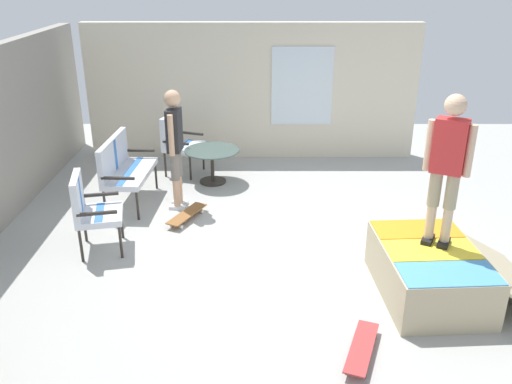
% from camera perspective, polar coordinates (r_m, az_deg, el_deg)
% --- Properties ---
extents(ground_plane, '(12.00, 12.00, 0.10)m').
position_cam_1_polar(ground_plane, '(6.88, 3.57, -6.88)').
color(ground_plane, '#A8A8A3').
extents(house_facade, '(0.23, 6.00, 2.45)m').
position_cam_1_polar(house_facade, '(9.99, -0.33, 10.57)').
color(house_facade, beige).
rests_on(house_facade, ground_plane).
extents(skate_ramp, '(1.55, 1.82, 0.56)m').
position_cam_1_polar(skate_ramp, '(6.24, 18.10, -8.01)').
color(skate_ramp, tan).
rests_on(skate_ramp, ground_plane).
extents(patio_bench, '(1.28, 0.61, 1.02)m').
position_cam_1_polar(patio_bench, '(8.28, -13.98, 2.81)').
color(patio_bench, '#2D2823').
rests_on(patio_bench, ground_plane).
extents(patio_chair_near_house, '(0.76, 0.72, 1.02)m').
position_cam_1_polar(patio_chair_near_house, '(9.37, -8.31, 5.60)').
color(patio_chair_near_house, '#2D2823').
rests_on(patio_chair_near_house, ground_plane).
extents(patio_chair_by_wall, '(0.72, 0.67, 1.02)m').
position_cam_1_polar(patio_chair_by_wall, '(6.96, -17.25, -1.46)').
color(patio_chair_by_wall, '#2D2823').
rests_on(patio_chair_by_wall, ground_plane).
extents(patio_table, '(0.90, 0.90, 0.57)m').
position_cam_1_polar(patio_table, '(8.92, -4.67, 3.47)').
color(patio_table, '#2D2823').
rests_on(patio_table, ground_plane).
extents(person_watching, '(0.48, 0.26, 1.77)m').
position_cam_1_polar(person_watching, '(7.84, -8.60, 5.44)').
color(person_watching, silver).
rests_on(person_watching, ground_plane).
extents(person_skater, '(0.34, 0.43, 1.65)m').
position_cam_1_polar(person_skater, '(5.87, 19.63, 3.14)').
color(person_skater, black).
rests_on(person_skater, skate_ramp).
extents(skateboard_by_bench, '(0.81, 0.52, 0.10)m').
position_cam_1_polar(skateboard_by_bench, '(7.74, -7.32, -2.36)').
color(skateboard_by_bench, brown).
rests_on(skateboard_by_bench, ground_plane).
extents(skateboard_spare, '(0.82, 0.47, 0.10)m').
position_cam_1_polar(skateboard_spare, '(5.30, 11.14, -15.89)').
color(skateboard_spare, '#B23838').
rests_on(skateboard_spare, ground_plane).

